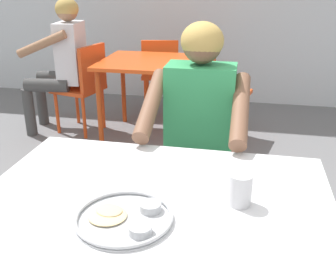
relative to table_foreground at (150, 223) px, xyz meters
name	(u,v)px	position (x,y,z in m)	size (l,w,h in m)	color
table_foreground	(150,223)	(0.00, 0.00, 0.00)	(1.18, 0.95, 0.73)	silver
thali_tray	(125,217)	(-0.05, -0.09, 0.08)	(0.30, 0.30, 0.03)	#B7BABF
drinking_cup	(240,188)	(0.28, 0.07, 0.12)	(0.08, 0.08, 0.11)	silver
chair_foreground	(201,152)	(0.05, 0.96, -0.17)	(0.44, 0.44, 0.84)	red
diner_foreground	(197,127)	(0.05, 0.74, 0.07)	(0.49, 0.55, 1.23)	#3D3D3D
table_background_red	(146,71)	(-0.61, 2.30, -0.04)	(0.77, 0.80, 0.72)	#E04C19
chair_red_left	(85,83)	(-1.20, 2.30, -0.19)	(0.48, 0.47, 0.84)	#D6461A
chair_red_right	(217,87)	(0.03, 2.37, -0.18)	(0.49, 0.52, 0.82)	#E74D1A
chair_red_far	(160,71)	(-0.62, 2.95, -0.19)	(0.47, 0.50, 0.81)	#ED501A
patron_background	(62,55)	(-1.40, 2.29, 0.07)	(0.58, 0.53, 1.23)	#3E3E3E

